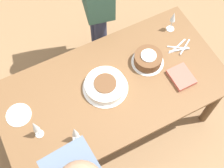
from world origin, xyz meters
name	(u,v)px	position (x,y,z in m)	size (l,w,h in m)	color
ground_plane	(112,121)	(0.00, 0.00, 0.00)	(12.00, 12.00, 0.00)	#8E6B47
dining_table	(112,93)	(0.00, 0.00, 0.63)	(1.73, 0.89, 0.73)	brown
cake_center_white	(105,86)	(0.05, -0.02, 0.76)	(0.34, 0.34, 0.08)	white
cake_front_chocolate	(148,59)	(-0.35, -0.07, 0.77)	(0.26, 0.26, 0.10)	white
wine_glass_near	(75,132)	(0.40, 0.25, 0.87)	(0.06, 0.06, 0.21)	silver
wine_glass_far	(35,127)	(0.62, 0.10, 0.88)	(0.06, 0.06, 0.22)	silver
wine_glass_extra	(173,18)	(-0.68, -0.26, 0.87)	(0.06, 0.06, 0.20)	silver
dessert_plate_right	(19,115)	(0.70, -0.10, 0.73)	(0.18, 0.18, 0.01)	white
fork_pile	(180,48)	(-0.64, -0.06, 0.74)	(0.22, 0.13, 0.01)	silver
napkin_stack	(181,77)	(-0.50, 0.17, 0.75)	(0.16, 0.19, 0.03)	#B75B4C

